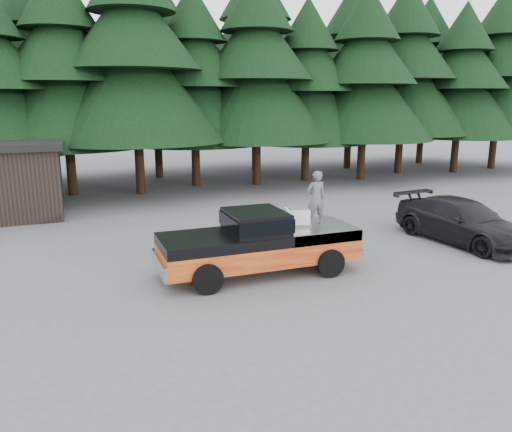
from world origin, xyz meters
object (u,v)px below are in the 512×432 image
object	(u,v)px
air_compressor	(297,217)
man_on_bed	(316,198)
parked_car	(462,221)
pickup_truck	(259,252)

from	to	relation	value
air_compressor	man_on_bed	size ratio (longest dim) A/B	0.42
man_on_bed	parked_car	distance (m)	6.39
pickup_truck	man_on_bed	size ratio (longest dim) A/B	3.62
air_compressor	man_on_bed	xyz separation A→B (m)	(0.55, -0.16, 0.59)
pickup_truck	man_on_bed	world-z (taller)	man_on_bed
air_compressor	man_on_bed	distance (m)	0.82
pickup_truck	air_compressor	xyz separation A→B (m)	(1.33, 0.21, 0.91)
pickup_truck	air_compressor	world-z (taller)	air_compressor
air_compressor	man_on_bed	world-z (taller)	man_on_bed
pickup_truck	parked_car	size ratio (longest dim) A/B	1.13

